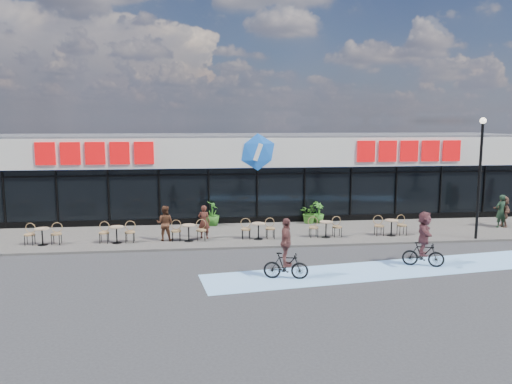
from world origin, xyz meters
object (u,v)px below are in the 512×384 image
Objects in this scene: potted_plant_left at (213,213)px; potted_plant_right at (309,213)px; cyclist_a at (424,240)px; pedestrian_c at (501,211)px; potted_plant_mid at (318,212)px; patron_left at (204,222)px; patron_right at (165,223)px; pedestrian_a at (504,211)px; lamp_post at (480,168)px.

potted_plant_right is at bearing 0.15° from potted_plant_left.
cyclist_a is (2.60, -7.80, 0.34)m from potted_plant_right.
pedestrian_c is at bearing -13.10° from potted_plant_right.
potted_plant_mid is 0.71× the size of patron_left.
patron_right is 0.75× the size of cyclist_a.
patron_left is 14.70m from pedestrian_c.
pedestrian_c is (-0.27, -0.19, 0.05)m from pedestrian_a.
cyclist_a is at bearing 165.83° from patron_right.
lamp_post is at bearing -32.09° from potted_plant_right.
pedestrian_a is at bearing -157.53° from pedestrian_c.
lamp_post is at bearing -34.87° from potted_plant_mid.
lamp_post is 12.73m from potted_plant_left.
cyclist_a is at bearing 28.29° from pedestrian_c.
cyclist_a is (-6.65, -5.65, 0.07)m from pedestrian_c.
potted_plant_right is 0.72× the size of pedestrian_a.
lamp_post is at bearing -170.39° from patron_left.
potted_plant_left is 1.12× the size of potted_plant_right.
patron_right is at bearing 153.79° from cyclist_a.
potted_plant_mid is at bearing -146.03° from patron_right.
pedestrian_c reaches higher than potted_plant_mid.
lamp_post is 4.38× the size of potted_plant_left.
lamp_post is 4.90× the size of potted_plant_right.
potted_plant_mid is 8.17m from cyclist_a.
pedestrian_c is (16.41, 0.85, 0.04)m from patron_right.
patron_left is 0.97× the size of patron_right.
pedestrian_c is (9.25, -2.15, 0.27)m from potted_plant_right.
potted_plant_left is (-11.73, 4.23, -2.58)m from lamp_post.
potted_plant_left is 2.79m from patron_left.
patron_right is at bearing -158.07° from potted_plant_mid.
potted_plant_left is 0.60× the size of cyclist_a.
cyclist_a is at bearing -139.43° from lamp_post.
potted_plant_mid is at bearing 1.13° from potted_plant_left.
potted_plant_left is 0.75× the size of pedestrian_c.
patron_left is at bearing -99.57° from potted_plant_left.
pedestrian_c reaches higher than patron_left.
lamp_post reaches higher than potted_plant_right.
patron_left is at bearing 173.10° from lamp_post.
pedestrian_a is at bearing -164.39° from patron_right.
cyclist_a is (9.75, -4.80, 0.11)m from patron_right.
potted_plant_left is 5.51m from potted_plant_mid.
lamp_post is 8.41m from potted_plant_right.
potted_plant_mid is 0.52× the size of cyclist_a.
pedestrian_a is at bearing -160.43° from patron_left.
potted_plant_mid is at bearing 9.99° from potted_plant_right.
lamp_post is 3.57× the size of patron_left.
lamp_post is 2.61× the size of cyclist_a.
cyclist_a is (8.03, -5.04, 0.13)m from patron_left.
pedestrian_a is 9.06m from cyclist_a.
cyclist_a reaches higher than potted_plant_right.
patron_right reaches higher than pedestrian_a.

